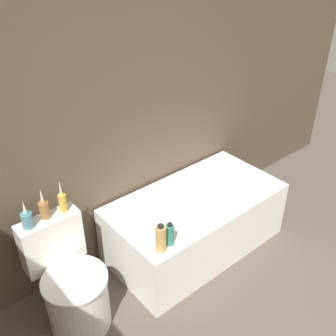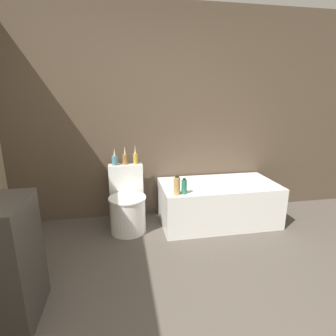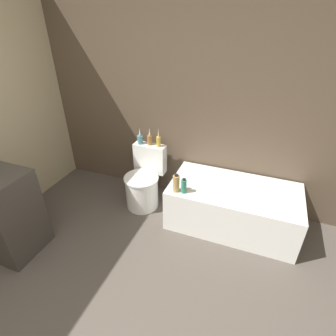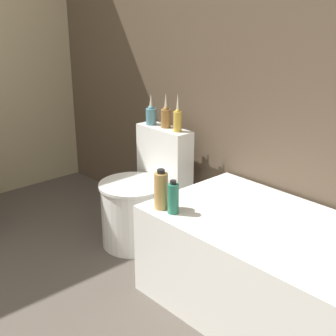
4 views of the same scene
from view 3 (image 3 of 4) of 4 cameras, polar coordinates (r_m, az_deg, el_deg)
The scene contains 8 objects.
wall_back_tiled at distance 3.16m, azimuth 1.78°, elevation 14.98°, with size 6.40×0.06×2.60m.
bathtub at distance 3.11m, azimuth 13.82°, elevation -8.07°, with size 1.41×0.74×0.51m.
toilet at distance 3.34m, azimuth -5.27°, elevation -3.38°, with size 0.43×0.56×0.74m.
vase_gold at distance 3.29m, azimuth -6.10°, elevation 6.40°, with size 0.07×0.07×0.20m.
vase_silver at distance 3.25m, azimuth -4.00°, elevation 6.33°, with size 0.06×0.06×0.22m.
vase_bronze at distance 3.20m, azimuth -2.08°, elevation 6.02°, with size 0.05×0.05×0.24m.
shampoo_bottle_tall at distance 2.77m, azimuth 1.79°, elevation -3.37°, with size 0.07×0.07×0.21m.
shampoo_bottle_short at distance 2.77m, azimuth 3.46°, elevation -3.95°, with size 0.06×0.06×0.18m.
Camera 3 is at (1.00, -0.58, 2.16)m, focal length 28.00 mm.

